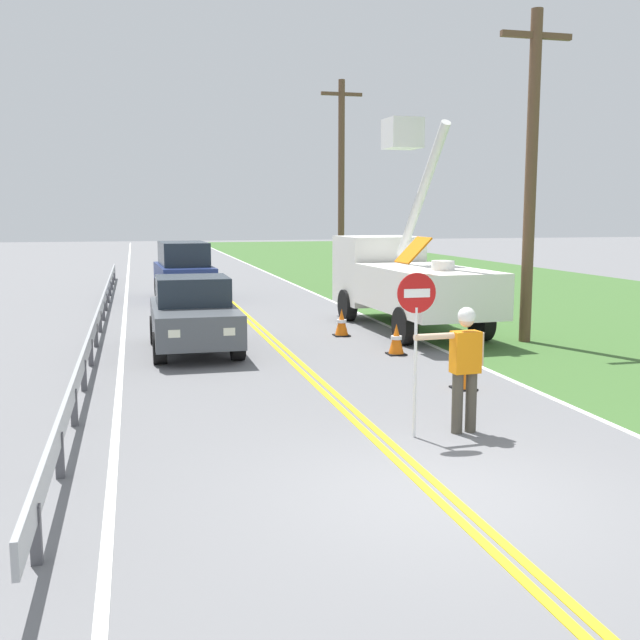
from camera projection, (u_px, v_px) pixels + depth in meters
ground_plane at (440, 495)px, 8.42m from camera, size 160.00×160.00×0.00m
grass_verge_right at (512, 291)px, 30.40m from camera, size 16.00×110.00×0.01m
centerline_yellow_left at (224, 299)px, 27.61m from camera, size 0.11×110.00×0.01m
centerline_yellow_right at (229, 299)px, 27.66m from camera, size 0.11×110.00×0.01m
edge_line_right at (321, 296)px, 28.49m from camera, size 0.12×110.00×0.01m
edge_line_left at (126, 302)px, 26.78m from camera, size 0.12×110.00×0.01m
flagger_worker at (465, 361)px, 10.67m from camera, size 1.09×0.26×1.83m
stop_sign_paddle at (416, 318)px, 10.34m from camera, size 0.56×0.04×2.33m
utility_bucket_truck at (403, 276)px, 20.52m from camera, size 2.67×6.90×5.67m
oncoming_sedan_nearest at (194, 315)px, 17.10m from camera, size 1.92×4.11×1.70m
oncoming_suv_second at (184, 270)px, 27.43m from camera, size 2.08×4.68×2.10m
utility_pole_near at (531, 172)px, 17.91m from camera, size 1.80×0.28×7.85m
utility_pole_mid at (341, 180)px, 32.39m from camera, size 1.80×0.28×8.78m
traffic_cone_lead at (464, 371)px, 13.43m from camera, size 0.40×0.40×0.70m
traffic_cone_mid at (396, 340)px, 16.72m from camera, size 0.40×0.40×0.70m
traffic_cone_tail at (342, 323)px, 19.27m from camera, size 0.40×0.40×0.70m
guardrail_left_shoulder at (101, 308)px, 20.97m from camera, size 0.10×32.00×0.71m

